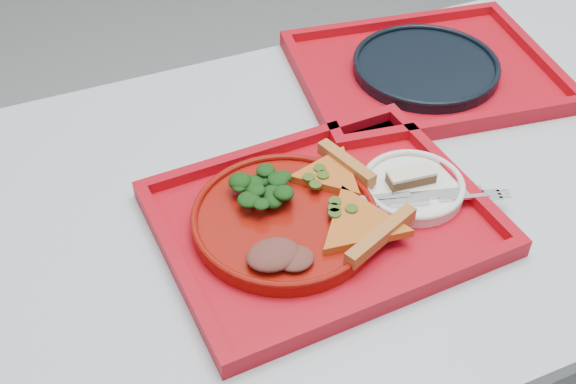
{
  "coord_description": "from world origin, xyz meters",
  "views": [
    {
      "loc": [
        -0.57,
        -0.72,
        1.49
      ],
      "look_at": [
        -0.27,
        -0.02,
        0.78
      ],
      "focal_mm": 45.0,
      "sensor_mm": 36.0,
      "label": 1
    }
  ],
  "objects_px": {
    "tray_main": "(323,222)",
    "navy_plate": "(426,68)",
    "tray_far": "(425,74)",
    "dinner_plate": "(285,221)",
    "dessert_bar": "(411,177)"
  },
  "relations": [
    {
      "from": "tray_main",
      "to": "navy_plate",
      "type": "height_order",
      "value": "navy_plate"
    },
    {
      "from": "dinner_plate",
      "to": "navy_plate",
      "type": "xyz_separation_m",
      "value": [
        0.38,
        0.26,
        -0.0
      ]
    },
    {
      "from": "tray_far",
      "to": "navy_plate",
      "type": "distance_m",
      "value": 0.01
    },
    {
      "from": "tray_main",
      "to": "tray_far",
      "type": "height_order",
      "value": "same"
    },
    {
      "from": "tray_main",
      "to": "dessert_bar",
      "type": "height_order",
      "value": "dessert_bar"
    },
    {
      "from": "dinner_plate",
      "to": "navy_plate",
      "type": "height_order",
      "value": "dinner_plate"
    },
    {
      "from": "tray_main",
      "to": "tray_far",
      "type": "bearing_deg",
      "value": 36.56
    },
    {
      "from": "dinner_plate",
      "to": "navy_plate",
      "type": "bearing_deg",
      "value": 33.91
    },
    {
      "from": "tray_far",
      "to": "dinner_plate",
      "type": "bearing_deg",
      "value": -137.93
    },
    {
      "from": "tray_far",
      "to": "navy_plate",
      "type": "xyz_separation_m",
      "value": [
        0.0,
        0.0,
        0.01
      ]
    },
    {
      "from": "dinner_plate",
      "to": "dessert_bar",
      "type": "relative_size",
      "value": 3.59
    },
    {
      "from": "dinner_plate",
      "to": "navy_plate",
      "type": "relative_size",
      "value": 1.0
    },
    {
      "from": "navy_plate",
      "to": "dessert_bar",
      "type": "distance_m",
      "value": 0.32
    },
    {
      "from": "dinner_plate",
      "to": "dessert_bar",
      "type": "distance_m",
      "value": 0.2
    },
    {
      "from": "tray_far",
      "to": "tray_main",
      "type": "bearing_deg",
      "value": -132.67
    }
  ]
}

